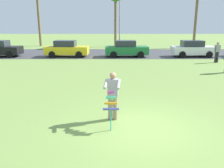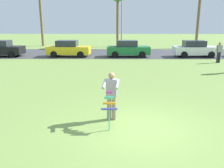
{
  "view_description": "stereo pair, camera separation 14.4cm",
  "coord_description": "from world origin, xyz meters",
  "views": [
    {
      "loc": [
        -0.98,
        -7.11,
        3.42
      ],
      "look_at": [
        -0.95,
        1.76,
        1.05
      ],
      "focal_mm": 37.72,
      "sensor_mm": 36.0,
      "label": 1
    },
    {
      "loc": [
        -0.83,
        -7.11,
        3.42
      ],
      "look_at": [
        -0.95,
        1.76,
        1.05
      ],
      "focal_mm": 37.72,
      "sensor_mm": 36.0,
      "label": 2
    }
  ],
  "objects": [
    {
      "name": "ground_plane",
      "position": [
        0.0,
        0.0,
        0.0
      ],
      "size": [
        120.0,
        120.0,
        0.0
      ],
      "primitive_type": "plane",
      "color": "olive"
    },
    {
      "name": "road_strip",
      "position": [
        0.0,
        18.67,
        0.01
      ],
      "size": [
        120.0,
        8.0,
        0.01
      ],
      "primitive_type": "cube",
      "color": "#424247",
      "rests_on": "ground"
    },
    {
      "name": "person_kite_flyer",
      "position": [
        -0.95,
        0.74,
        0.95
      ],
      "size": [
        0.59,
        0.69,
        1.73
      ],
      "color": "gray",
      "rests_on": "ground"
    },
    {
      "name": "kite_held",
      "position": [
        -1.01,
        0.04,
        0.82
      ],
      "size": [
        0.51,
        0.64,
        1.2
      ],
      "color": "#D83399",
      "rests_on": "ground"
    },
    {
      "name": "parked_car_black",
      "position": [
        -12.18,
        16.27,
        0.77
      ],
      "size": [
        4.24,
        1.92,
        1.6
      ],
      "color": "black",
      "rests_on": "ground"
    },
    {
      "name": "parked_car_yellow",
      "position": [
        -5.47,
        16.27,
        0.77
      ],
      "size": [
        4.26,
        1.95,
        1.6
      ],
      "color": "yellow",
      "rests_on": "ground"
    },
    {
      "name": "parked_car_green",
      "position": [
        0.44,
        16.27,
        0.77
      ],
      "size": [
        4.21,
        1.85,
        1.6
      ],
      "color": "#1E7238",
      "rests_on": "ground"
    },
    {
      "name": "parked_car_white",
      "position": [
        7.05,
        16.27,
        0.77
      ],
      "size": [
        4.21,
        1.86,
        1.6
      ],
      "color": "white",
      "rests_on": "ground"
    },
    {
      "name": "streetlight_pole",
      "position": [
        -0.02,
        23.55,
        4.0
      ],
      "size": [
        0.24,
        1.65,
        7.0
      ],
      "color": "#9E9EA3",
      "rests_on": "ground"
    },
    {
      "name": "person_walker_far",
      "position": [
        7.96,
        12.86,
        0.93
      ],
      "size": [
        0.57,
        0.27,
        1.73
      ],
      "color": "#26262B",
      "rests_on": "ground"
    }
  ]
}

